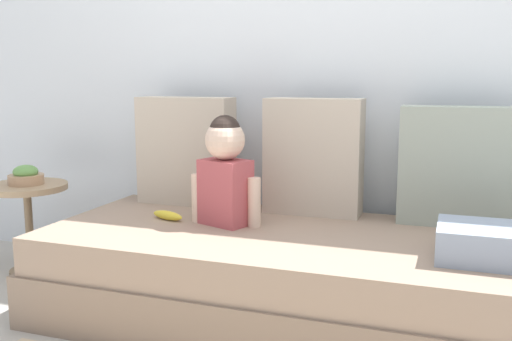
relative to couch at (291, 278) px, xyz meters
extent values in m
plane|color=#B2ADA3|center=(0.00, 0.00, -0.19)|extent=(12.00, 12.00, 0.00)
cube|color=silver|center=(0.00, 0.59, 1.07)|extent=(5.30, 0.10, 2.52)
cube|color=#826C5B|center=(0.00, 0.00, -0.08)|extent=(2.10, 0.93, 0.23)
cube|color=gray|center=(0.00, 0.00, 0.12)|extent=(2.04, 0.90, 0.16)
cube|color=#C1B29E|center=(-0.65, 0.36, 0.46)|extent=(0.48, 0.16, 0.53)
cube|color=#C1B29E|center=(0.00, 0.36, 0.46)|extent=(0.45, 0.16, 0.53)
cube|color=#99A393|center=(0.65, 0.36, 0.45)|extent=(0.53, 0.16, 0.51)
cube|color=#B24C51|center=(-0.31, 0.04, 0.34)|extent=(0.24, 0.20, 0.28)
sphere|color=beige|center=(-0.31, 0.04, 0.56)|extent=(0.17, 0.17, 0.17)
sphere|color=#2D231E|center=(-0.31, 0.04, 0.60)|extent=(0.13, 0.13, 0.13)
cylinder|color=beige|center=(-0.44, 0.04, 0.30)|extent=(0.06, 0.06, 0.21)
cylinder|color=beige|center=(-0.18, 0.04, 0.30)|extent=(0.06, 0.06, 0.21)
ellipsoid|color=yellow|center=(-0.58, 0.02, 0.22)|extent=(0.18, 0.09, 0.04)
cube|color=#8E9EB2|center=(0.77, -0.12, 0.26)|extent=(0.40, 0.28, 0.12)
cylinder|color=tan|center=(-1.45, 0.13, 0.27)|extent=(0.41, 0.41, 0.03)
cylinder|color=#866E51|center=(-1.45, 0.13, 0.03)|extent=(0.04, 0.04, 0.44)
cylinder|color=#866E51|center=(-1.45, 0.13, -0.18)|extent=(0.22, 0.22, 0.02)
cylinder|color=tan|center=(-1.45, 0.13, 0.31)|extent=(0.18, 0.18, 0.05)
ellipsoid|color=#669E4C|center=(-1.45, 0.13, 0.35)|extent=(0.12, 0.12, 0.07)
camera|label=1|loc=(0.62, -2.19, 0.83)|focal=40.09mm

